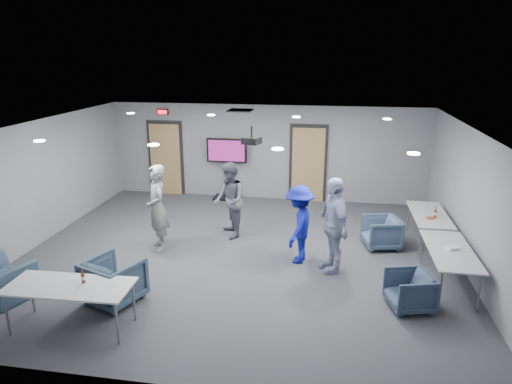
% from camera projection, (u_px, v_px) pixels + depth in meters
% --- Properties ---
extents(floor, '(9.00, 9.00, 0.00)m').
position_uv_depth(floor, '(239.00, 255.00, 9.62)').
color(floor, '#33353A').
rests_on(floor, ground).
extents(ceiling, '(9.00, 9.00, 0.00)m').
position_uv_depth(ceiling, '(237.00, 128.00, 8.82)').
color(ceiling, silver).
rests_on(ceiling, wall_back).
extents(wall_back, '(9.00, 0.02, 2.70)m').
position_uv_depth(wall_back, '(266.00, 153.00, 12.99)').
color(wall_back, gray).
rests_on(wall_back, floor).
extents(wall_front, '(9.00, 0.02, 2.70)m').
position_uv_depth(wall_front, '(171.00, 293.00, 5.45)').
color(wall_front, gray).
rests_on(wall_front, floor).
extents(wall_left, '(0.02, 8.00, 2.70)m').
position_uv_depth(wall_left, '(36.00, 184.00, 9.92)').
color(wall_left, gray).
rests_on(wall_left, floor).
extents(wall_right, '(0.02, 8.00, 2.70)m').
position_uv_depth(wall_right, '(474.00, 206.00, 8.52)').
color(wall_right, gray).
rests_on(wall_right, floor).
extents(door_left, '(1.06, 0.17, 2.24)m').
position_uv_depth(door_left, '(166.00, 159.00, 13.50)').
color(door_left, black).
rests_on(door_left, wall_back).
extents(door_right, '(1.06, 0.17, 2.24)m').
position_uv_depth(door_right, '(308.00, 164.00, 12.84)').
color(door_right, black).
rests_on(door_right, wall_back).
extents(exit_sign, '(0.32, 0.08, 0.16)m').
position_uv_depth(exit_sign, '(163.00, 112.00, 13.07)').
color(exit_sign, black).
rests_on(exit_sign, wall_back).
extents(hvac_diffuser, '(0.60, 0.60, 0.03)m').
position_uv_depth(hvac_diffuser, '(240.00, 110.00, 11.54)').
color(hvac_diffuser, black).
rests_on(hvac_diffuser, ceiling).
extents(downlights, '(6.18, 3.78, 0.02)m').
position_uv_depth(downlights, '(237.00, 128.00, 8.83)').
color(downlights, white).
rests_on(downlights, ceiling).
extents(person_a, '(0.75, 0.81, 1.87)m').
position_uv_depth(person_a, '(157.00, 208.00, 9.67)').
color(person_a, gray).
rests_on(person_a, floor).
extents(person_b, '(0.95, 1.04, 1.75)m').
position_uv_depth(person_b, '(229.00, 200.00, 10.35)').
color(person_b, '#505460').
rests_on(person_b, floor).
extents(person_c, '(0.84, 1.19, 1.88)m').
position_uv_depth(person_c, '(333.00, 225.00, 8.71)').
color(person_c, '#9CA6C9').
rests_on(person_c, floor).
extents(person_d, '(0.76, 1.12, 1.60)m').
position_uv_depth(person_d, '(299.00, 224.00, 9.12)').
color(person_d, navy).
rests_on(person_d, floor).
extents(chair_right_a, '(0.89, 0.87, 0.68)m').
position_uv_depth(chair_right_a, '(381.00, 232.00, 9.93)').
color(chair_right_a, '#3D506A').
rests_on(chair_right_a, floor).
extents(chair_right_c, '(0.85, 0.84, 0.64)m').
position_uv_depth(chair_right_c, '(410.00, 291.00, 7.55)').
color(chair_right_c, '#35435C').
rests_on(chair_right_c, floor).
extents(chair_front_a, '(1.09, 1.11, 0.79)m').
position_uv_depth(chair_front_a, '(114.00, 280.00, 7.74)').
color(chair_front_a, '#324557').
rests_on(chair_front_a, floor).
extents(table_right_a, '(0.73, 1.76, 0.73)m').
position_uv_depth(table_right_a, '(429.00, 216.00, 9.93)').
color(table_right_a, '#B9BBBE').
rests_on(table_right_a, floor).
extents(table_right_b, '(0.76, 1.83, 0.73)m').
position_uv_depth(table_right_b, '(450.00, 252.00, 8.14)').
color(table_right_b, '#B9BBBE').
rests_on(table_right_b, floor).
extents(table_front_left, '(1.92, 0.85, 0.73)m').
position_uv_depth(table_front_left, '(69.00, 288.00, 6.90)').
color(table_front_left, '#B9BBBE').
rests_on(table_front_left, floor).
extents(bottle_front, '(0.06, 0.06, 0.22)m').
position_uv_depth(bottle_front, '(83.00, 278.00, 6.94)').
color(bottle_front, '#612710').
rests_on(bottle_front, table_front_left).
extents(bottle_right, '(0.06, 0.06, 0.23)m').
position_uv_depth(bottle_right, '(435.00, 213.00, 9.69)').
color(bottle_right, '#612710').
rests_on(bottle_right, table_right_a).
extents(snack_box, '(0.19, 0.16, 0.04)m').
position_uv_depth(snack_box, '(430.00, 218.00, 9.63)').
color(snack_box, '#BC542F').
rests_on(snack_box, table_right_a).
extents(wrapper, '(0.26, 0.22, 0.05)m').
position_uv_depth(wrapper, '(453.00, 248.00, 8.14)').
color(wrapper, silver).
rests_on(wrapper, table_right_b).
extents(tv_stand, '(1.15, 0.55, 1.77)m').
position_uv_depth(tv_stand, '(227.00, 165.00, 13.03)').
color(tv_stand, black).
rests_on(tv_stand, floor).
extents(projector, '(0.41, 0.38, 0.36)m').
position_uv_depth(projector, '(252.00, 140.00, 9.15)').
color(projector, black).
rests_on(projector, ceiling).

